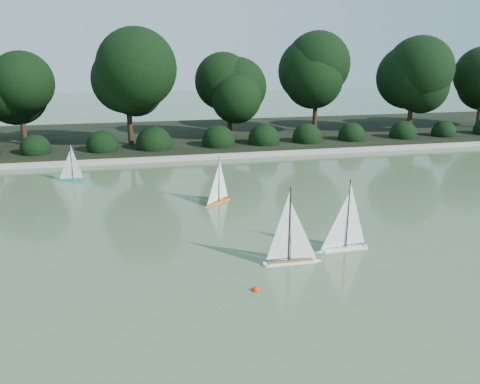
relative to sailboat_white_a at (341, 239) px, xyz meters
The scene contains 10 objects.
ground 1.05m from the sailboat_white_a, 159.41° to the right, with size 80.00×80.00×0.00m, color #415331.
pond_coping 8.69m from the sailboat_white_a, 96.34° to the left, with size 40.00×0.35×0.18m, color gray.
far_bank 12.68m from the sailboat_white_a, 94.35° to the left, with size 40.00×8.00×0.30m, color black.
tree_line 11.34m from the sailboat_white_a, 88.60° to the left, with size 26.31×3.93×4.39m.
shrub_hedge 9.59m from the sailboat_white_a, 95.75° to the left, with size 29.10×1.10×1.10m.
sailboat_white_a is the anchor object (origin of this frame).
sailboat_white_b 1.11m from the sailboat_white_a, 161.72° to the right, with size 1.14×0.21×1.56m.
sailboat_orange 3.91m from the sailboat_white_a, 118.46° to the left, with size 0.82×0.69×1.31m.
sailboat_teal 8.78m from the sailboat_white_a, 131.32° to the left, with size 0.89×0.42×1.23m.
race_buoy 2.36m from the sailboat_white_a, 149.26° to the right, with size 0.14×0.14×0.14m, color red.
Camera 1 is at (-2.81, -7.45, 3.74)m, focal length 35.00 mm.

